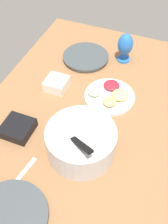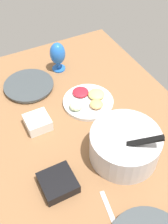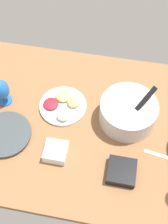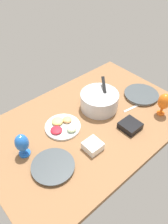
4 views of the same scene
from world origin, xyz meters
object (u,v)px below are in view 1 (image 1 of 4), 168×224
fruit_platter (110,95)px  dinner_plate_right (10,217)px  mixing_bowl (81,141)px  hurricane_glass_blue (125,45)px  square_bowl_black (18,128)px  square_bowl_white (57,83)px  dinner_plate_left (86,57)px

fruit_platter → dinner_plate_right: bearing=-11.6°
mixing_bowl → hurricane_glass_blue: mixing_bowl is taller
mixing_bowl → square_bowl_black: bearing=-88.6°
mixing_bowl → square_bowl_white: mixing_bowl is taller
dinner_plate_right → square_bowl_black: bearing=-153.8°
mixing_bowl → square_bowl_black: size_ratio=2.20×
dinner_plate_left → mixing_bowl: (62.63, 22.29, 6.20)cm
fruit_platter → square_bowl_black: fruit_platter is taller
dinner_plate_right → square_bowl_white: bearing=-168.9°
dinner_plate_left → mixing_bowl: bearing=19.6°
dinner_plate_left → square_bowl_white: 29.81cm
mixing_bowl → square_bowl_white: size_ratio=2.66×
fruit_platter → hurricane_glass_blue: hurricane_glass_blue is taller
hurricane_glass_blue → square_bowl_black: 78.27cm
mixing_bowl → hurricane_glass_blue: size_ratio=1.70×
dinner_plate_left → hurricane_glass_blue: hurricane_glass_blue is taller
dinner_plate_left → square_bowl_white: bearing=-10.9°
square_bowl_black → fruit_platter: bearing=138.0°
hurricane_glass_blue → square_bowl_white: hurricane_glass_blue is taller
fruit_platter → square_bowl_black: (37.42, -33.71, 0.95)cm
dinner_plate_right → square_bowl_white: size_ratio=2.58×
dinner_plate_right → fruit_platter: fruit_platter is taller
dinner_plate_right → mixing_bowl: (-38.18, 13.81, 6.09)cm
hurricane_glass_blue → square_bowl_black: hurricane_glass_blue is taller
square_bowl_white → fruit_platter: bearing=96.2°
hurricane_glass_blue → dinner_plate_right: bearing=-6.9°
mixing_bowl → dinner_plate_left: bearing=-160.4°
mixing_bowl → fruit_platter: mixing_bowl is taller
dinner_plate_left → square_bowl_white: size_ratio=2.41×
dinner_plate_left → mixing_bowl: mixing_bowl is taller
dinner_plate_right → dinner_plate_left: bearing=-175.2°
dinner_plate_left → square_bowl_black: (63.43, -9.88, 1.40)cm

